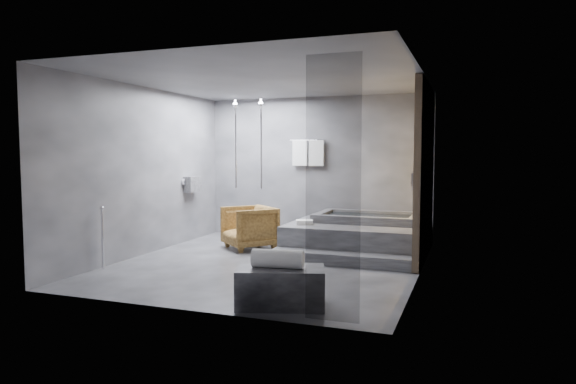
% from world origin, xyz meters
% --- Properties ---
extents(room, '(5.00, 5.04, 2.82)m').
position_xyz_m(room, '(0.40, 0.24, 1.73)').
color(room, '#323235').
rests_on(room, ground).
extents(tub_deck, '(2.20, 2.00, 0.50)m').
position_xyz_m(tub_deck, '(1.05, 1.45, 0.25)').
color(tub_deck, '#38383B').
rests_on(tub_deck, ground).
extents(tub_step, '(2.20, 0.36, 0.18)m').
position_xyz_m(tub_step, '(1.05, 0.27, 0.09)').
color(tub_step, '#38383B').
rests_on(tub_step, ground).
extents(concrete_bench, '(1.08, 0.80, 0.44)m').
position_xyz_m(concrete_bench, '(0.94, -2.02, 0.22)').
color(concrete_bench, '#313133').
rests_on(concrete_bench, ground).
extents(driftwood_chair, '(1.16, 1.16, 0.76)m').
position_xyz_m(driftwood_chair, '(-0.81, 1.03, 0.38)').
color(driftwood_chair, '#4B3012').
rests_on(driftwood_chair, ground).
extents(rolled_towel, '(0.59, 0.28, 0.21)m').
position_xyz_m(rolled_towel, '(0.92, -2.04, 0.54)').
color(rolled_towel, white).
rests_on(rolled_towel, concrete_bench).
extents(deck_towel, '(0.33, 0.28, 0.07)m').
position_xyz_m(deck_towel, '(0.27, 0.90, 0.54)').
color(deck_towel, white).
rests_on(deck_towel, tub_deck).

